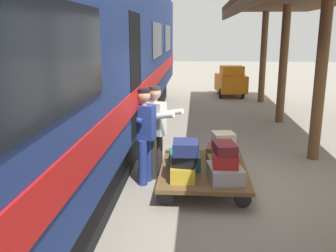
{
  "coord_description": "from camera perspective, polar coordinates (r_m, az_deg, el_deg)",
  "views": [
    {
      "loc": [
        0.73,
        6.22,
        2.63
      ],
      "look_at": [
        1.18,
        0.25,
        1.15
      ],
      "focal_mm": 40.38,
      "sensor_mm": 36.0,
      "label": 1
    }
  ],
  "objects": [
    {
      "name": "ground_plane",
      "position": [
        6.79,
        10.26,
        -9.12
      ],
      "size": [
        60.0,
        60.0,
        0.0
      ],
      "primitive_type": "plane",
      "color": "gray"
    },
    {
      "name": "train_car",
      "position": [
        6.73,
        -17.73,
        8.39
      ],
      "size": [
        3.03,
        19.66,
        4.0
      ],
      "color": "navy",
      "rests_on": "ground_plane"
    },
    {
      "name": "luggage_cart",
      "position": [
        6.69,
        5.36,
        -6.65
      ],
      "size": [
        1.49,
        2.06,
        0.33
      ],
      "color": "brown",
      "rests_on": "ground_plane"
    },
    {
      "name": "suitcase_olive_duffel",
      "position": [
        6.66,
        8.28,
        -5.61
      ],
      "size": [
        0.54,
        0.62,
        0.18
      ],
      "primitive_type": "cube",
      "rotation": [
        0.0,
        0.0,
        0.09
      ],
      "color": "brown",
      "rests_on": "luggage_cart"
    },
    {
      "name": "suitcase_brown_leather",
      "position": [
        7.19,
        7.99,
        -3.89
      ],
      "size": [
        0.58,
        0.56,
        0.23
      ],
      "primitive_type": "cube",
      "rotation": [
        0.0,
        0.0,
        -0.15
      ],
      "color": "brown",
      "rests_on": "luggage_cart"
    },
    {
      "name": "suitcase_teal_softside",
      "position": [
        6.63,
        2.48,
        -5.14
      ],
      "size": [
        0.57,
        0.68,
        0.27
      ],
      "primitive_type": "cube",
      "rotation": [
        0.0,
        0.0,
        0.12
      ],
      "color": "#1E666B",
      "rests_on": "luggage_cart"
    },
    {
      "name": "suitcase_gray_aluminum",
      "position": [
        6.12,
        8.64,
        -7.09
      ],
      "size": [
        0.59,
        0.68,
        0.24
      ],
      "primitive_type": "cube",
      "rotation": [
        0.0,
        0.0,
        0.15
      ],
      "color": "#9EA0A5",
      "rests_on": "luggage_cart"
    },
    {
      "name": "suitcase_yellow_case",
      "position": [
        6.11,
        2.31,
        -6.98
      ],
      "size": [
        0.39,
        0.51,
        0.24
      ],
      "primitive_type": "cube",
      "rotation": [
        0.0,
        0.0,
        -0.0
      ],
      "color": "gold",
      "rests_on": "luggage_cart"
    },
    {
      "name": "suitcase_slate_roller",
      "position": [
        7.18,
        2.63,
        -3.87
      ],
      "size": [
        0.52,
        0.61,
        0.22
      ],
      "primitive_type": "cube",
      "rotation": [
        0.0,
        0.0,
        -0.08
      ],
      "color": "#4C515B",
      "rests_on": "luggage_cart"
    },
    {
      "name": "suitcase_black_hardshell",
      "position": [
        6.02,
        2.59,
        -5.06
      ],
      "size": [
        0.41,
        0.42,
        0.2
      ],
      "primitive_type": "cube",
      "rotation": [
        0.0,
        0.0,
        -0.16
      ],
      "color": "black",
      "rests_on": "suitcase_yellow_case"
    },
    {
      "name": "suitcase_navy_fabric",
      "position": [
        5.96,
        2.65,
        -3.26
      ],
      "size": [
        0.4,
        0.47,
        0.2
      ],
      "primitive_type": "cube",
      "rotation": [
        0.0,
        0.0,
        0.02
      ],
      "color": "navy",
      "rests_on": "suitcase_black_hardshell"
    },
    {
      "name": "suitcase_red_plastic",
      "position": [
        6.08,
        8.62,
        -5.05
      ],
      "size": [
        0.39,
        0.46,
        0.2
      ],
      "primitive_type": "cube",
      "rotation": [
        0.0,
        0.0,
        -0.01
      ],
      "color": "#AD231E",
      "rests_on": "suitcase_gray_aluminum"
    },
    {
      "name": "suitcase_tan_vintage",
      "position": [
        6.65,
        8.65,
        -4.21
      ],
      "size": [
        0.46,
        0.48,
        0.14
      ],
      "primitive_type": "cube",
      "rotation": [
        0.0,
        0.0,
        0.2
      ],
      "color": "tan",
      "rests_on": "suitcase_olive_duffel"
    },
    {
      "name": "suitcase_cream_canvas",
      "position": [
        7.12,
        8.36,
        -2.02
      ],
      "size": [
        0.46,
        0.46,
        0.26
      ],
      "primitive_type": "cube",
      "rotation": [
        0.0,
        0.0,
        0.2
      ],
      "color": "beige",
      "rests_on": "suitcase_brown_leather"
    },
    {
      "name": "suitcase_maroon_trunk",
      "position": [
        6.04,
        8.55,
        -3.31
      ],
      "size": [
        0.4,
        0.55,
        0.17
      ],
      "primitive_type": "cube",
      "rotation": [
        0.0,
        0.0,
        0.16
      ],
      "color": "maroon",
      "rests_on": "suitcase_red_plastic"
    },
    {
      "name": "porter_in_overalls",
      "position": [
        6.62,
        -3.72,
        -1.06
      ],
      "size": [
        0.73,
        0.55,
        1.7
      ],
      "color": "navy",
      "rests_on": "ground_plane"
    },
    {
      "name": "porter_by_door",
      "position": [
        6.88,
        -1.79,
        -0.46
      ],
      "size": [
        0.74,
        0.61,
        1.7
      ],
      "color": "#332D28",
      "rests_on": "ground_plane"
    },
    {
      "name": "baggage_tug",
      "position": [
        16.26,
        9.48,
        6.64
      ],
      "size": [
        1.31,
        1.83,
        1.3
      ],
      "color": "orange",
      "rests_on": "ground_plane"
    }
  ]
}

